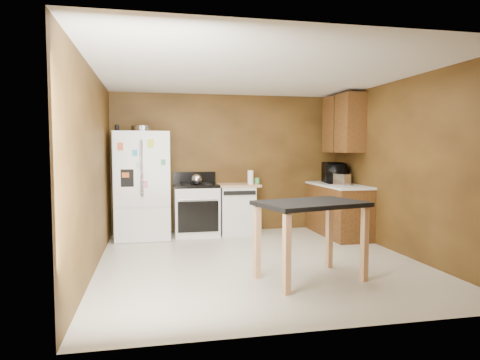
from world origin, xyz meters
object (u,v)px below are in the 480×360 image
object	(u,v)px
dishwasher	(236,208)
island	(311,214)
paper_towel	(251,177)
refrigerator	(142,185)
microwave	(334,174)
pen_cup	(117,128)
green_canister	(257,181)
roasting_pan	(142,129)
kettle	(197,179)
toaster	(342,180)
gas_range	(196,209)

from	to	relation	value
dishwasher	island	world-z (taller)	island
paper_towel	refrigerator	size ratio (longest dim) A/B	0.13
refrigerator	microwave	bearing A→B (deg)	-2.55
pen_cup	green_canister	world-z (taller)	pen_cup
roasting_pan	kettle	xyz separation A→B (m)	(0.89, -0.02, -0.85)
green_canister	toaster	world-z (taller)	toaster
toaster	pen_cup	bearing A→B (deg)	150.57
pen_cup	dishwasher	bearing A→B (deg)	3.67
paper_towel	roasting_pan	bearing A→B (deg)	-179.59
pen_cup	island	size ratio (longest dim) A/B	0.08
microwave	island	world-z (taller)	microwave
pen_cup	dishwasher	xyz separation A→B (m)	(2.02, 0.13, -1.40)
island	paper_towel	bearing A→B (deg)	91.30
roasting_pan	paper_towel	xyz separation A→B (m)	(1.85, 0.01, -0.84)
gas_range	pen_cup	bearing A→B (deg)	-175.38
roasting_pan	gas_range	world-z (taller)	roasting_pan
gas_range	island	bearing A→B (deg)	-70.16
kettle	paper_towel	xyz separation A→B (m)	(0.96, 0.03, 0.02)
green_canister	island	bearing A→B (deg)	-91.60
roasting_pan	green_canister	world-z (taller)	roasting_pan
green_canister	dishwasher	xyz separation A→B (m)	(-0.38, -0.01, -0.49)
pen_cup	kettle	world-z (taller)	pen_cup
toaster	gas_range	distance (m)	2.56
kettle	refrigerator	distance (m)	0.92
toaster	gas_range	world-z (taller)	gas_range
kettle	island	distance (m)	2.93
paper_towel	dishwasher	xyz separation A→B (m)	(-0.24, 0.09, -0.56)
roasting_pan	microwave	xyz separation A→B (m)	(3.37, -0.13, -0.78)
toaster	refrigerator	xyz separation A→B (m)	(-3.31, 0.65, -0.09)
roasting_pan	dishwasher	world-z (taller)	roasting_pan
microwave	refrigerator	bearing A→B (deg)	97.78
kettle	toaster	world-z (taller)	toaster
refrigerator	gas_range	xyz separation A→B (m)	(0.91, 0.06, -0.44)
microwave	dishwasher	size ratio (longest dim) A/B	0.68
pen_cup	refrigerator	world-z (taller)	pen_cup
roasting_pan	dishwasher	bearing A→B (deg)	3.74
paper_towel	dishwasher	world-z (taller)	paper_towel
refrigerator	gas_range	world-z (taller)	refrigerator
toaster	refrigerator	distance (m)	3.37
green_canister	island	xyz separation A→B (m)	(-0.08, -2.87, -0.18)
roasting_pan	island	xyz separation A→B (m)	(1.92, -2.75, -1.08)
dishwasher	microwave	bearing A→B (deg)	-7.65
refrigerator	island	distance (m)	3.38
pen_cup	paper_towel	xyz separation A→B (m)	(2.26, 0.04, -0.84)
roasting_pan	kettle	size ratio (longest dim) A/B	2.03
refrigerator	roasting_pan	bearing A→B (deg)	-52.92
green_canister	refrigerator	distance (m)	2.01
microwave	island	distance (m)	3.01
microwave	roasting_pan	bearing A→B (deg)	98.12
kettle	dishwasher	world-z (taller)	kettle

